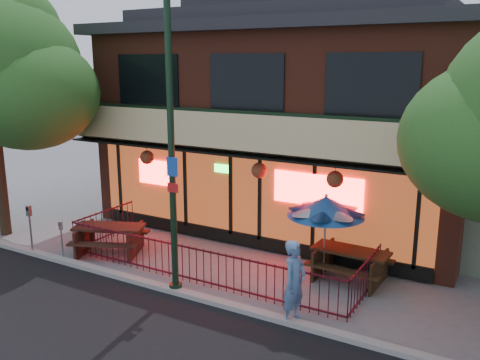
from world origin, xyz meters
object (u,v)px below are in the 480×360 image
(picnic_table_left, at_px, (110,235))
(parking_meter_far, at_px, (30,221))
(street_light, at_px, (172,167))
(parking_meter_near, at_px, (61,234))
(picnic_table_right, at_px, (350,260))
(patio_umbrella, at_px, (326,206))
(pedestrian, at_px, (294,282))

(picnic_table_left, height_order, parking_meter_far, parking_meter_far)
(street_light, height_order, parking_meter_near, street_light)
(picnic_table_right, height_order, patio_umbrella, patio_umbrella)
(picnic_table_right, height_order, parking_meter_far, parking_meter_far)
(picnic_table_left, bearing_deg, parking_meter_near, -125.00)
(picnic_table_left, bearing_deg, street_light, -18.84)
(picnic_table_left, xyz_separation_m, parking_meter_far, (-1.97, -1.18, 0.44))
(street_light, distance_m, parking_meter_far, 5.63)
(pedestrian, height_order, parking_meter_near, pedestrian)
(picnic_table_right, distance_m, parking_meter_near, 8.05)
(patio_umbrella, distance_m, pedestrian, 2.78)
(picnic_table_left, relative_size, picnic_table_right, 1.23)
(pedestrian, xyz_separation_m, parking_meter_near, (-7.17, -0.05, -0.14))
(pedestrian, relative_size, parking_meter_near, 1.59)
(pedestrian, xyz_separation_m, parking_meter_far, (-8.37, -0.13, 0.07))
(street_light, relative_size, parking_meter_far, 4.70)
(parking_meter_far, bearing_deg, pedestrian, 0.89)
(pedestrian, distance_m, parking_meter_near, 7.17)
(parking_meter_near, relative_size, parking_meter_far, 0.79)
(picnic_table_right, bearing_deg, pedestrian, -97.84)
(pedestrian, bearing_deg, picnic_table_left, 87.23)
(street_light, bearing_deg, pedestrian, 0.96)
(picnic_table_right, height_order, parking_meter_near, parking_meter_near)
(picnic_table_left, bearing_deg, pedestrian, -9.32)
(street_light, xyz_separation_m, pedestrian, (3.16, 0.05, -2.21))
(picnic_table_left, distance_m, picnic_table_right, 6.98)
(picnic_table_left, distance_m, parking_meter_near, 1.36)
(picnic_table_right, relative_size, parking_meter_near, 1.72)
(parking_meter_near, bearing_deg, picnic_table_left, 55.00)
(picnic_table_right, distance_m, pedestrian, 2.80)
(street_light, xyz_separation_m, picnic_table_left, (-3.23, 1.10, -2.58))
(pedestrian, bearing_deg, parking_meter_far, 97.44)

